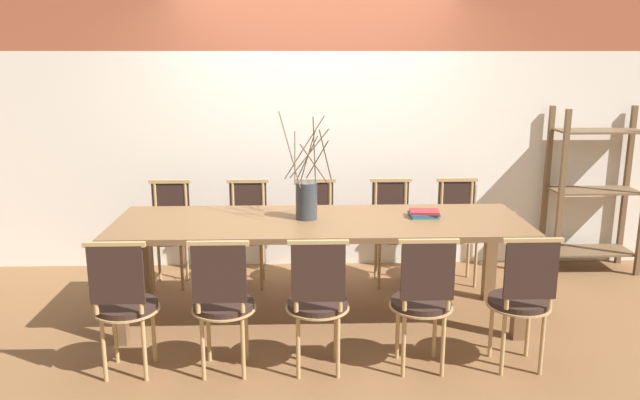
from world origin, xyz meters
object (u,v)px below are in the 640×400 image
object	(u,v)px
vase_centerpiece	(306,199)
chair_far_center	(315,228)
shelving_rack	(595,191)
book_stack	(424,214)
dining_table	(320,232)
chair_near_center	(318,299)

from	to	relation	value
vase_centerpiece	chair_far_center	bearing A→B (deg)	83.84
shelving_rack	book_stack	bearing A→B (deg)	-150.63
dining_table	shelving_rack	bearing A→B (deg)	22.67
chair_near_center	vase_centerpiece	xyz separation A→B (m)	(-0.06, 0.84, 0.43)
chair_far_center	shelving_rack	distance (m)	2.56
dining_table	book_stack	world-z (taller)	book_stack
vase_centerpiece	book_stack	xyz separation A→B (m)	(0.87, 0.02, -0.12)
chair_far_center	shelving_rack	size ratio (longest dim) A/B	0.60
dining_table	chair_far_center	world-z (taller)	chair_far_center
vase_centerpiece	shelving_rack	size ratio (longest dim) A/B	0.52
chair_far_center	vase_centerpiece	distance (m)	0.87
book_stack	shelving_rack	bearing A→B (deg)	29.37
vase_centerpiece	book_stack	world-z (taller)	vase_centerpiece
chair_near_center	shelving_rack	bearing A→B (deg)	35.85
chair_far_center	vase_centerpiece	bearing A→B (deg)	83.84
dining_table	vase_centerpiece	distance (m)	0.26
dining_table	book_stack	xyz separation A→B (m)	(0.77, 0.07, 0.11)
chair_far_center	shelving_rack	bearing A→B (deg)	-174.22
book_stack	vase_centerpiece	bearing A→B (deg)	-178.51
dining_table	chair_far_center	size ratio (longest dim) A/B	3.31
dining_table	book_stack	size ratio (longest dim) A/B	13.11
dining_table	shelving_rack	distance (m)	2.73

